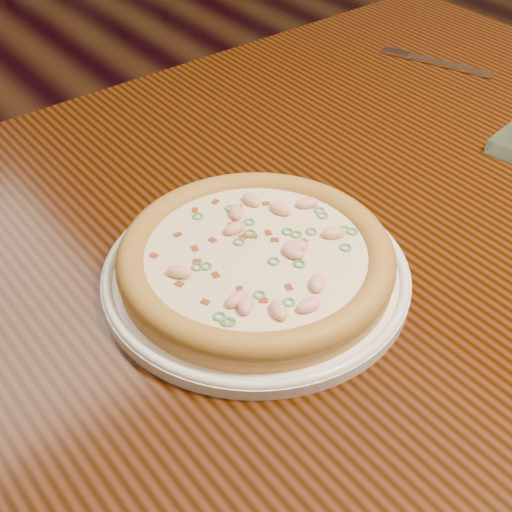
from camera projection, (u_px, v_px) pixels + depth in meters
hero_table at (310, 278)px, 0.85m from camera, size 1.20×0.80×0.75m
plate at (256, 273)px, 0.69m from camera, size 0.30×0.30×0.02m
pizza at (256, 258)px, 0.68m from camera, size 0.27×0.27×0.03m
fork at (440, 63)px, 1.07m from camera, size 0.08×0.17×0.00m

